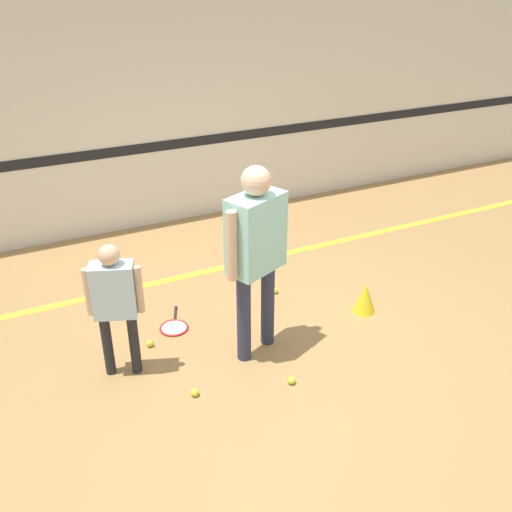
% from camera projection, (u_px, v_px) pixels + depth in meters
% --- Properties ---
extents(ground_plane, '(16.00, 16.00, 0.00)m').
position_uv_depth(ground_plane, '(281.00, 355.00, 4.99)').
color(ground_plane, '#A87F4C').
extents(wall_back, '(16.00, 0.07, 3.20)m').
position_uv_depth(wall_back, '(158.00, 99.00, 6.82)').
color(wall_back, silver).
rests_on(wall_back, ground_plane).
extents(floor_stripe, '(14.40, 0.10, 0.01)m').
position_uv_depth(floor_stripe, '(210.00, 270.00, 6.34)').
color(floor_stripe, yellow).
rests_on(floor_stripe, ground_plane).
extents(person_instructor, '(0.60, 0.43, 1.70)m').
position_uv_depth(person_instructor, '(256.00, 243.00, 4.58)').
color(person_instructor, '#2D334C').
rests_on(person_instructor, ground_plane).
extents(person_student_left, '(0.43, 0.29, 1.19)m').
position_uv_depth(person_student_left, '(115.00, 297.00, 4.46)').
color(person_student_left, '#232328').
rests_on(person_student_left, ground_plane).
extents(racket_spare_on_floor, '(0.35, 0.52, 0.03)m').
position_uv_depth(racket_spare_on_floor, '(174.00, 326.00, 5.37)').
color(racket_spare_on_floor, red).
rests_on(racket_spare_on_floor, ground_plane).
extents(tennis_ball_near_instructor, '(0.07, 0.07, 0.07)m').
position_uv_depth(tennis_ball_near_instructor, '(291.00, 380.00, 4.65)').
color(tennis_ball_near_instructor, '#CCE038').
rests_on(tennis_ball_near_instructor, ground_plane).
extents(tennis_ball_by_spare_racket, '(0.07, 0.07, 0.07)m').
position_uv_depth(tennis_ball_by_spare_racket, '(150.00, 343.00, 5.09)').
color(tennis_ball_by_spare_racket, '#CCE038').
rests_on(tennis_ball_by_spare_racket, ground_plane).
extents(tennis_ball_stray_left, '(0.07, 0.07, 0.07)m').
position_uv_depth(tennis_ball_stray_left, '(275.00, 290.00, 5.90)').
color(tennis_ball_stray_left, '#CCE038').
rests_on(tennis_ball_stray_left, ground_plane).
extents(tennis_ball_stray_right, '(0.07, 0.07, 0.07)m').
position_uv_depth(tennis_ball_stray_right, '(195.00, 392.00, 4.52)').
color(tennis_ball_stray_right, '#CCE038').
rests_on(tennis_ball_stray_right, ground_plane).
extents(training_cone, '(0.22, 0.22, 0.30)m').
position_uv_depth(training_cone, '(365.00, 298.00, 5.55)').
color(training_cone, yellow).
rests_on(training_cone, ground_plane).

